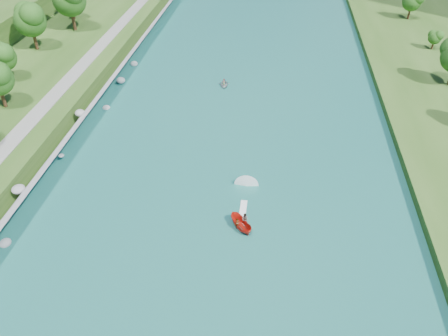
# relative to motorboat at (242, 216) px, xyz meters

# --- Properties ---
(ground) EXTENTS (260.00, 260.00, 0.00)m
(ground) POSITION_rel_motorboat_xyz_m (-4.06, -10.91, -0.78)
(ground) COLOR #2D5119
(ground) RESTS_ON ground
(river_water) EXTENTS (55.00, 240.00, 0.10)m
(river_water) POSITION_rel_motorboat_xyz_m (-4.06, 9.09, -0.73)
(river_water) COLOR #175856
(river_water) RESTS_ON ground
(riprap_bank) EXTENTS (4.25, 236.00, 4.47)m
(riprap_bank) POSITION_rel_motorboat_xyz_m (-29.90, 8.20, 1.02)
(riprap_bank) COLOR slate
(riprap_bank) RESTS_ON ground
(riverside_path) EXTENTS (3.00, 200.00, 0.10)m
(riverside_path) POSITION_rel_motorboat_xyz_m (-36.56, 9.09, 2.77)
(riverside_path) COLOR gray
(riverside_path) RESTS_ON berm_west
(motorboat) EXTENTS (3.74, 18.86, 2.07)m
(motorboat) POSITION_rel_motorboat_xyz_m (0.00, 0.00, 0.00)
(motorboat) COLOR red
(motorboat) RESTS_ON river_water
(raft) EXTENTS (2.61, 3.39, 1.58)m
(raft) POSITION_rel_motorboat_xyz_m (-7.31, 38.95, -0.31)
(raft) COLOR gray
(raft) RESTS_ON river_water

